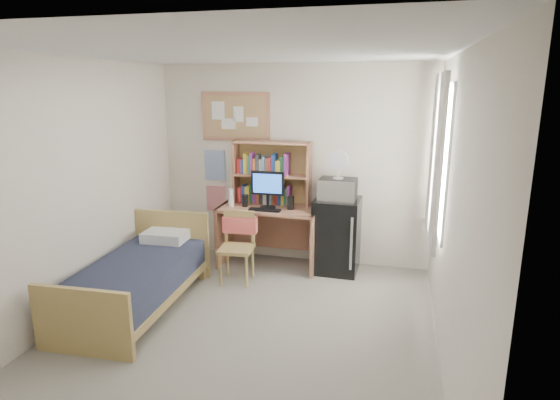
% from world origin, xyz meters
% --- Properties ---
extents(floor, '(3.60, 4.20, 0.02)m').
position_xyz_m(floor, '(0.00, 0.00, -0.01)').
color(floor, gray).
rests_on(floor, ground).
extents(ceiling, '(3.60, 4.20, 0.02)m').
position_xyz_m(ceiling, '(0.00, 0.00, 2.60)').
color(ceiling, silver).
rests_on(ceiling, wall_back).
extents(wall_back, '(3.60, 0.04, 2.60)m').
position_xyz_m(wall_back, '(0.00, 2.10, 1.30)').
color(wall_back, white).
rests_on(wall_back, floor).
extents(wall_front, '(3.60, 0.04, 2.60)m').
position_xyz_m(wall_front, '(0.00, -2.10, 1.30)').
color(wall_front, white).
rests_on(wall_front, floor).
extents(wall_left, '(0.04, 4.20, 2.60)m').
position_xyz_m(wall_left, '(-1.80, 0.00, 1.30)').
color(wall_left, white).
rests_on(wall_left, floor).
extents(wall_right, '(0.04, 4.20, 2.60)m').
position_xyz_m(wall_right, '(1.80, 0.00, 1.30)').
color(wall_right, white).
rests_on(wall_right, floor).
extents(window_unit, '(0.10, 1.40, 1.70)m').
position_xyz_m(window_unit, '(1.75, 1.20, 1.60)').
color(window_unit, white).
rests_on(window_unit, wall_right).
extents(curtain_left, '(0.04, 0.55, 1.70)m').
position_xyz_m(curtain_left, '(1.72, 0.80, 1.60)').
color(curtain_left, silver).
rests_on(curtain_left, wall_right).
extents(curtain_right, '(0.04, 0.55, 1.70)m').
position_xyz_m(curtain_right, '(1.72, 1.60, 1.60)').
color(curtain_right, silver).
rests_on(curtain_right, wall_right).
extents(bulletin_board, '(0.94, 0.03, 0.64)m').
position_xyz_m(bulletin_board, '(-0.78, 2.08, 1.92)').
color(bulletin_board, tan).
rests_on(bulletin_board, wall_back).
extents(poster_wave, '(0.30, 0.01, 0.42)m').
position_xyz_m(poster_wave, '(-1.10, 2.09, 1.25)').
color(poster_wave, '#2850A0').
rests_on(poster_wave, wall_back).
extents(poster_japan, '(0.28, 0.01, 0.36)m').
position_xyz_m(poster_japan, '(-1.10, 2.09, 0.78)').
color(poster_japan, red).
rests_on(poster_japan, wall_back).
extents(desk, '(1.28, 0.65, 0.80)m').
position_xyz_m(desk, '(-0.24, 1.76, 0.40)').
color(desk, '#B37857').
rests_on(desk, floor).
extents(desk_chair, '(0.46, 0.46, 0.86)m').
position_xyz_m(desk_chair, '(-0.47, 1.14, 0.43)').
color(desk_chair, tan).
rests_on(desk_chair, floor).
extents(mini_fridge, '(0.57, 0.57, 0.95)m').
position_xyz_m(mini_fridge, '(0.64, 1.80, 0.47)').
color(mini_fridge, black).
rests_on(mini_fridge, floor).
extents(bed, '(0.99, 1.87, 0.50)m').
position_xyz_m(bed, '(-1.28, 0.23, 0.25)').
color(bed, '#1A1F30').
rests_on(bed, floor).
extents(hutch, '(1.01, 0.26, 0.83)m').
position_xyz_m(hutch, '(-0.24, 1.91, 1.21)').
color(hutch, '#B37857').
rests_on(hutch, desk).
extents(monitor, '(0.42, 0.04, 0.45)m').
position_xyz_m(monitor, '(-0.23, 1.70, 1.03)').
color(monitor, black).
rests_on(monitor, desk).
extents(keyboard, '(0.40, 0.13, 0.02)m').
position_xyz_m(keyboard, '(-0.23, 1.56, 0.81)').
color(keyboard, black).
rests_on(keyboard, desk).
extents(speaker_left, '(0.06, 0.06, 0.15)m').
position_xyz_m(speaker_left, '(-0.53, 1.70, 0.88)').
color(speaker_left, black).
rests_on(speaker_left, desk).
extents(speaker_right, '(0.07, 0.07, 0.17)m').
position_xyz_m(speaker_right, '(0.07, 1.70, 0.89)').
color(speaker_right, black).
rests_on(speaker_right, desk).
extents(water_bottle, '(0.07, 0.07, 0.23)m').
position_xyz_m(water_bottle, '(-0.71, 1.66, 0.92)').
color(water_bottle, silver).
rests_on(water_bottle, desk).
extents(hoodie, '(0.43, 0.16, 0.20)m').
position_xyz_m(hoodie, '(-0.49, 1.34, 0.66)').
color(hoodie, '#E35D56').
rests_on(hoodie, desk_chair).
extents(microwave, '(0.46, 0.35, 0.26)m').
position_xyz_m(microwave, '(0.64, 1.78, 1.08)').
color(microwave, silver).
rests_on(microwave, mini_fridge).
extents(desk_fan, '(0.26, 0.26, 0.32)m').
position_xyz_m(desk_fan, '(0.64, 1.78, 1.37)').
color(desk_fan, silver).
rests_on(desk_fan, microwave).
extents(pillow, '(0.52, 0.37, 0.12)m').
position_xyz_m(pillow, '(-1.31, 0.98, 0.56)').
color(pillow, silver).
rests_on(pillow, bed).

